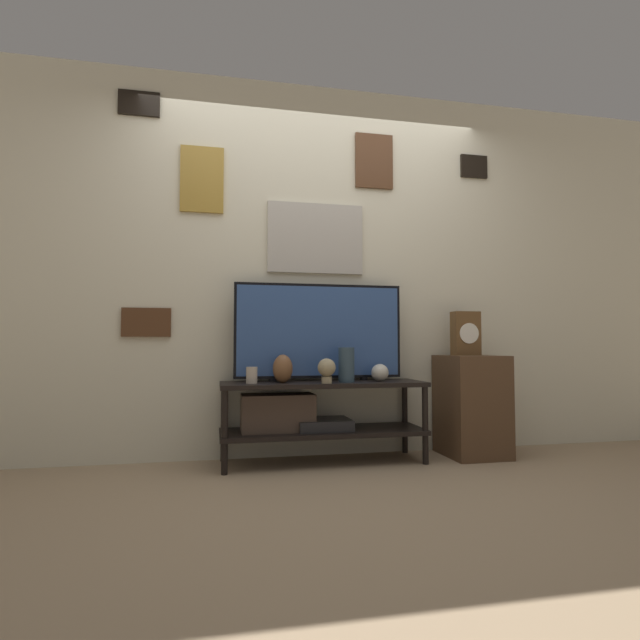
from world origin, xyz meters
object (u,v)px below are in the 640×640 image
object	(u,v)px
decorative_bust	(327,369)
vase_tall_ceramic	(346,365)
television	(319,331)
vase_urn_stoneware	(283,369)
mantel_clock	(466,333)
vase_round_glass	(380,373)
candle_jar	(252,375)

from	to	relation	value
decorative_bust	vase_tall_ceramic	bearing A→B (deg)	23.59
television	decorative_bust	xyz separation A→B (m)	(0.00, -0.23, -0.25)
vase_urn_stoneware	decorative_bust	bearing A→B (deg)	-19.84
television	mantel_clock	distance (m)	1.08
vase_round_glass	mantel_clock	world-z (taller)	mantel_clock
television	decorative_bust	distance (m)	0.34
vase_urn_stoneware	mantel_clock	bearing A→B (deg)	3.53
vase_tall_ceramic	mantel_clock	size ratio (longest dim) A/B	0.72
decorative_bust	television	bearing A→B (deg)	90.02
vase_tall_ceramic	decorative_bust	bearing A→B (deg)	-156.41
vase_urn_stoneware	vase_round_glass	distance (m)	0.67
decorative_bust	candle_jar	bearing A→B (deg)	168.77
candle_jar	vase_round_glass	bearing A→B (deg)	0.57
television	vase_urn_stoneware	xyz separation A→B (m)	(-0.27, -0.14, -0.25)
vase_tall_ceramic	candle_jar	xyz separation A→B (m)	(-0.62, 0.03, -0.06)
vase_round_glass	candle_jar	xyz separation A→B (m)	(-0.87, -0.01, -0.01)
vase_urn_stoneware	decorative_bust	xyz separation A→B (m)	(0.27, -0.10, 0.00)
television	vase_tall_ceramic	distance (m)	0.32
decorative_bust	mantel_clock	distance (m)	1.12
candle_jar	mantel_clock	size ratio (longest dim) A/B	0.33
vase_urn_stoneware	candle_jar	size ratio (longest dim) A/B	1.74
vase_round_glass	decorative_bust	distance (m)	0.41
vase_urn_stoneware	vase_round_glass	world-z (taller)	vase_urn_stoneware
candle_jar	decorative_bust	size ratio (longest dim) A/B	0.66
vase_tall_ceramic	decorative_bust	size ratio (longest dim) A/B	1.44
vase_round_glass	vase_urn_stoneware	bearing A→B (deg)	-179.62
decorative_bust	mantel_clock	size ratio (longest dim) A/B	0.50
vase_urn_stoneware	candle_jar	world-z (taller)	vase_urn_stoneware
television	decorative_bust	size ratio (longest dim) A/B	7.29
candle_jar	mantel_clock	distance (m)	1.58
television	candle_jar	xyz separation A→B (m)	(-0.47, -0.14, -0.29)
television	mantel_clock	xyz separation A→B (m)	(1.08, -0.05, -0.01)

